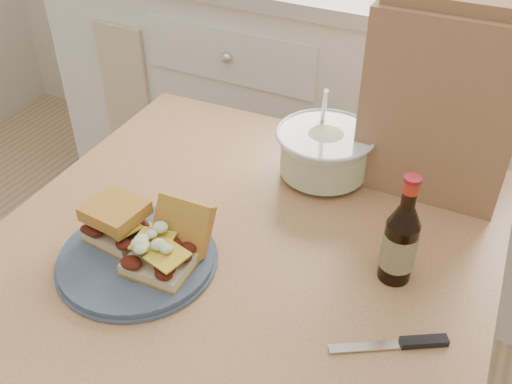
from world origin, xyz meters
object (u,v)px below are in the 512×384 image
at_px(paper_bag, 444,99).
at_px(beer_bottle, 400,242).
at_px(coleslaw_bowl, 324,155).
at_px(plate, 137,258).
at_px(dining_table, 242,283).

bearing_deg(paper_bag, beer_bottle, -87.63).
relative_size(coleslaw_bowl, paper_bag, 0.55).
bearing_deg(paper_bag, plate, -129.74).
bearing_deg(coleslaw_bowl, dining_table, -101.37).
xyz_separation_m(coleslaw_bowl, paper_bag, (0.20, 0.09, 0.13)).
distance_m(dining_table, coleslaw_bowl, 0.31).
height_order(dining_table, paper_bag, paper_bag).
height_order(dining_table, coleslaw_bowl, coleslaw_bowl).
relative_size(dining_table, coleslaw_bowl, 4.55).
bearing_deg(paper_bag, coleslaw_bowl, -156.00).
xyz_separation_m(plate, beer_bottle, (0.40, 0.17, 0.07)).
height_order(dining_table, plate, plate).
bearing_deg(dining_table, plate, -138.86).
xyz_separation_m(dining_table, coleslaw_bowl, (0.05, 0.26, 0.16)).
height_order(plate, coleslaw_bowl, coleslaw_bowl).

